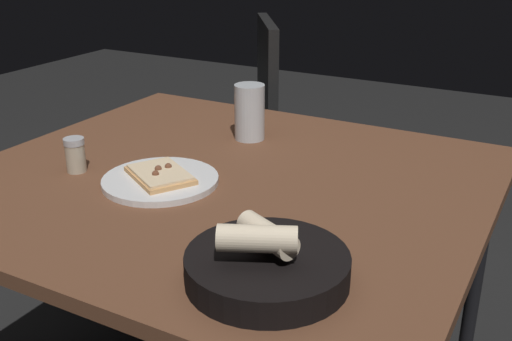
% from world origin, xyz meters
% --- Properties ---
extents(dining_table, '(1.06, 1.17, 0.74)m').
position_xyz_m(dining_table, '(0.00, 0.00, 0.69)').
color(dining_table, brown).
rests_on(dining_table, ground).
extents(pizza_plate, '(0.26, 0.26, 0.04)m').
position_xyz_m(pizza_plate, '(-0.10, 0.10, 0.75)').
color(pizza_plate, white).
rests_on(pizza_plate, dining_table).
extents(bread_basket, '(0.27, 0.27, 0.11)m').
position_xyz_m(bread_basket, '(-0.34, -0.29, 0.77)').
color(bread_basket, black).
rests_on(bread_basket, dining_table).
extents(beer_glass, '(0.08, 0.08, 0.15)m').
position_xyz_m(beer_glass, '(0.26, 0.08, 0.81)').
color(beer_glass, silver).
rests_on(beer_glass, dining_table).
extents(pepper_shaker, '(0.05, 0.05, 0.08)m').
position_xyz_m(pepper_shaker, '(-0.14, 0.32, 0.78)').
color(pepper_shaker, '#BFB299').
rests_on(pepper_shaker, dining_table).
extents(chair_far, '(0.61, 0.61, 0.96)m').
position_xyz_m(chair_far, '(0.83, 0.45, 0.54)').
color(chair_far, '#2D2D2D').
rests_on(chair_far, ground).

